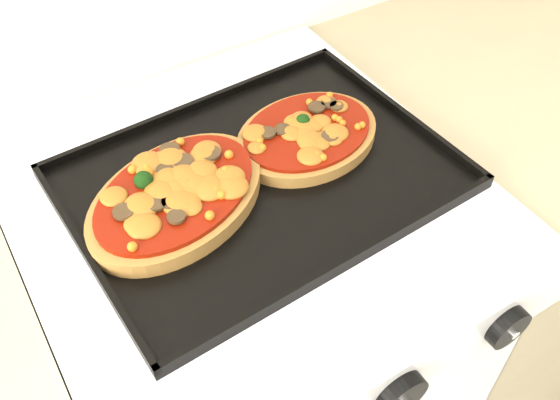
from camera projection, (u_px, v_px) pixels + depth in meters
stove at (254, 354)px, 1.17m from camera, size 0.60×0.60×0.91m
control_panel at (382, 386)px, 0.70m from camera, size 0.60×0.02×0.09m
knob_center at (401, 395)px, 0.69m from camera, size 0.06×0.02×0.06m
knob_right at (508, 328)px, 0.75m from camera, size 0.06×0.02×0.06m
baking_tray at (260, 176)px, 0.84m from camera, size 0.52×0.39×0.02m
pizza_left at (176, 195)px, 0.79m from camera, size 0.31×0.26×0.04m
pizza_right at (307, 134)px, 0.88m from camera, size 0.23×0.19×0.03m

